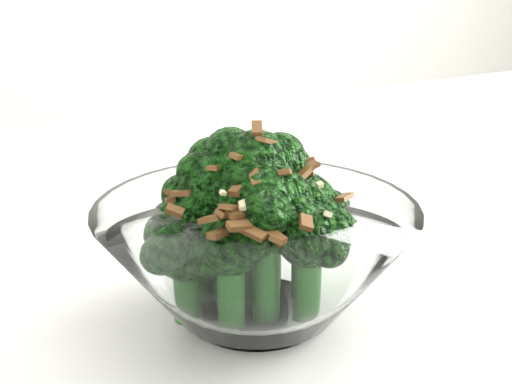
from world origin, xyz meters
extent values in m
cube|color=white|center=(0.12, -0.04, 0.73)|extent=(1.33, 1.01, 0.04)
cylinder|color=white|center=(0.59, 0.40, 0.35)|extent=(0.04, 0.04, 0.71)
cylinder|color=white|center=(0.02, -0.19, 0.75)|extent=(0.08, 0.08, 0.01)
cylinder|color=#1A5316|center=(-0.03, -0.20, 0.78)|extent=(0.02, 0.02, 0.04)
sphere|color=#144B0E|center=(-0.03, -0.20, 0.81)|extent=(0.04, 0.04, 0.04)
cylinder|color=#1A5316|center=(0.00, -0.18, 0.79)|extent=(0.02, 0.02, 0.07)
sphere|color=#144B0E|center=(0.00, -0.18, 0.84)|extent=(0.05, 0.05, 0.05)
cylinder|color=#1A5316|center=(0.02, -0.22, 0.79)|extent=(0.02, 0.02, 0.07)
sphere|color=#144B0E|center=(0.02, -0.22, 0.84)|extent=(0.04, 0.04, 0.04)
cylinder|color=#1A5316|center=(-0.01, -0.18, 0.79)|extent=(0.02, 0.02, 0.05)
sphere|color=#144B0E|center=(-0.01, -0.18, 0.82)|extent=(0.04, 0.04, 0.04)
cylinder|color=#1A5316|center=(0.03, -0.17, 0.80)|extent=(0.02, 0.02, 0.07)
sphere|color=#144B0E|center=(0.03, -0.17, 0.84)|extent=(0.04, 0.04, 0.04)
cylinder|color=#1A5316|center=(0.06, -0.17, 0.78)|extent=(0.02, 0.02, 0.04)
sphere|color=#144B0E|center=(0.06, -0.17, 0.81)|extent=(0.04, 0.04, 0.04)
cylinder|color=#1A5316|center=(0.00, -0.22, 0.78)|extent=(0.02, 0.02, 0.05)
sphere|color=#144B0E|center=(0.00, -0.22, 0.82)|extent=(0.04, 0.04, 0.04)
cylinder|color=#1A5316|center=(0.02, -0.15, 0.78)|extent=(0.02, 0.02, 0.04)
sphere|color=#144B0E|center=(0.02, -0.15, 0.81)|extent=(0.04, 0.04, 0.04)
cylinder|color=#1A5316|center=(0.04, -0.22, 0.78)|extent=(0.02, 0.02, 0.05)
sphere|color=#144B0E|center=(0.04, -0.22, 0.82)|extent=(0.04, 0.04, 0.04)
cylinder|color=#1A5316|center=(0.05, -0.19, 0.79)|extent=(0.02, 0.02, 0.05)
sphere|color=#144B0E|center=(0.05, -0.19, 0.82)|extent=(0.04, 0.04, 0.04)
cylinder|color=#1A5316|center=(0.02, -0.19, 0.80)|extent=(0.02, 0.02, 0.08)
sphere|color=#144B0E|center=(0.02, -0.19, 0.85)|extent=(0.05, 0.05, 0.05)
cube|color=brown|center=(-0.03, -0.21, 0.83)|extent=(0.01, 0.01, 0.01)
cube|color=brown|center=(-0.01, -0.23, 0.84)|extent=(0.01, 0.02, 0.01)
cube|color=brown|center=(0.01, -0.25, 0.83)|extent=(0.01, 0.01, 0.01)
cube|color=brown|center=(-0.01, -0.14, 0.83)|extent=(0.01, 0.01, 0.00)
cube|color=brown|center=(0.05, -0.19, 0.84)|extent=(0.01, 0.01, 0.01)
cube|color=brown|center=(-0.02, -0.24, 0.83)|extent=(0.01, 0.01, 0.01)
cube|color=brown|center=(0.02, -0.18, 0.86)|extent=(0.01, 0.01, 0.01)
cube|color=brown|center=(0.01, -0.14, 0.83)|extent=(0.01, 0.01, 0.01)
cube|color=brown|center=(0.04, -0.21, 0.85)|extent=(0.01, 0.01, 0.01)
cube|color=brown|center=(0.03, -0.22, 0.85)|extent=(0.01, 0.01, 0.01)
cube|color=brown|center=(-0.03, -0.17, 0.83)|extent=(0.01, 0.02, 0.01)
cube|color=brown|center=(-0.01, -0.18, 0.85)|extent=(0.01, 0.01, 0.00)
cube|color=brown|center=(0.02, -0.22, 0.85)|extent=(0.02, 0.01, 0.01)
cube|color=brown|center=(0.00, -0.19, 0.86)|extent=(0.01, 0.01, 0.01)
cube|color=brown|center=(0.01, -0.20, 0.86)|extent=(0.01, 0.01, 0.01)
cube|color=brown|center=(0.05, -0.19, 0.85)|extent=(0.01, 0.01, 0.01)
cube|color=brown|center=(0.00, -0.23, 0.84)|extent=(0.01, 0.01, 0.01)
cube|color=brown|center=(0.05, -0.16, 0.84)|extent=(0.01, 0.01, 0.01)
cube|color=brown|center=(-0.02, -0.17, 0.84)|extent=(0.01, 0.01, 0.01)
cube|color=brown|center=(-0.03, -0.19, 0.84)|extent=(0.01, 0.01, 0.01)
cube|color=brown|center=(-0.01, -0.20, 0.85)|extent=(0.01, 0.02, 0.01)
cube|color=brown|center=(0.02, -0.18, 0.86)|extent=(0.01, 0.01, 0.01)
cube|color=brown|center=(0.03, -0.24, 0.83)|extent=(0.01, 0.01, 0.01)
cube|color=brown|center=(0.00, -0.22, 0.85)|extent=(0.01, 0.01, 0.01)
cube|color=brown|center=(0.02, -0.15, 0.84)|extent=(0.01, 0.01, 0.01)
cube|color=brown|center=(0.00, -0.18, 0.86)|extent=(0.01, 0.01, 0.01)
cube|color=brown|center=(0.07, -0.21, 0.83)|extent=(0.02, 0.01, 0.00)
cube|color=brown|center=(0.01, -0.25, 0.83)|extent=(0.01, 0.02, 0.01)
cube|color=brown|center=(0.04, -0.18, 0.85)|extent=(0.01, 0.01, 0.01)
cube|color=brown|center=(0.03, -0.15, 0.83)|extent=(0.01, 0.02, 0.00)
cube|color=brown|center=(0.01, -0.20, 0.86)|extent=(0.02, 0.01, 0.01)
cube|color=brown|center=(0.05, -0.18, 0.85)|extent=(0.01, 0.01, 0.01)
cube|color=brown|center=(0.04, -0.16, 0.84)|extent=(0.01, 0.01, 0.01)
cube|color=brown|center=(-0.03, -0.17, 0.83)|extent=(0.01, 0.01, 0.01)
cube|color=brown|center=(0.04, -0.18, 0.86)|extent=(0.01, 0.01, 0.01)
cube|color=brown|center=(0.02, -0.20, 0.87)|extent=(0.01, 0.01, 0.01)
cube|color=brown|center=(0.03, -0.15, 0.84)|extent=(0.01, 0.01, 0.01)
cube|color=brown|center=(-0.03, -0.18, 0.83)|extent=(0.01, 0.01, 0.01)
cube|color=brown|center=(0.00, -0.24, 0.84)|extent=(0.01, 0.01, 0.01)
cube|color=brown|center=(0.03, -0.17, 0.85)|extent=(0.01, 0.01, 0.01)
cube|color=brown|center=(0.01, -0.22, 0.85)|extent=(0.01, 0.01, 0.01)
cube|color=brown|center=(0.05, -0.18, 0.85)|extent=(0.01, 0.01, 0.00)
cube|color=brown|center=(0.03, -0.15, 0.84)|extent=(0.01, 0.01, 0.01)
cube|color=brown|center=(0.00, -0.24, 0.83)|extent=(0.01, 0.01, 0.01)
cube|color=brown|center=(0.02, -0.19, 0.87)|extent=(0.01, 0.01, 0.01)
cube|color=brown|center=(0.05, -0.15, 0.83)|extent=(0.01, 0.01, 0.01)
cube|color=brown|center=(0.03, -0.17, 0.85)|extent=(0.02, 0.01, 0.00)
cube|color=brown|center=(0.00, -0.16, 0.84)|extent=(0.01, 0.01, 0.01)
cube|color=brown|center=(-0.01, -0.23, 0.84)|extent=(0.01, 0.01, 0.01)
cube|color=brown|center=(-0.02, -0.23, 0.84)|extent=(0.01, 0.01, 0.01)
cube|color=beige|center=(0.02, -0.18, 0.86)|extent=(0.01, 0.01, 0.00)
cube|color=beige|center=(0.05, -0.24, 0.83)|extent=(0.01, 0.01, 0.01)
cube|color=beige|center=(-0.01, -0.18, 0.85)|extent=(0.00, 0.00, 0.00)
cube|color=beige|center=(0.02, -0.20, 0.86)|extent=(0.00, 0.00, 0.00)
cube|color=beige|center=(0.02, -0.16, 0.85)|extent=(0.01, 0.01, 0.00)
cube|color=beige|center=(0.02, -0.16, 0.85)|extent=(0.00, 0.00, 0.00)
cube|color=beige|center=(0.06, -0.16, 0.83)|extent=(0.00, 0.00, 0.00)
cube|color=beige|center=(-0.01, -0.16, 0.84)|extent=(0.01, 0.01, 0.00)
cube|color=beige|center=(0.01, -0.22, 0.85)|extent=(0.01, 0.00, 0.00)
cube|color=beige|center=(0.05, -0.22, 0.85)|extent=(0.00, 0.00, 0.00)
cube|color=beige|center=(0.00, -0.23, 0.84)|extent=(0.01, 0.00, 0.00)
cube|color=beige|center=(0.02, -0.16, 0.85)|extent=(0.00, 0.00, 0.00)
cube|color=beige|center=(0.00, -0.23, 0.84)|extent=(0.00, 0.01, 0.00)
cube|color=beige|center=(0.01, -0.24, 0.84)|extent=(0.00, 0.00, 0.00)
cube|color=beige|center=(-0.01, -0.22, 0.85)|extent=(0.00, 0.00, 0.00)
cube|color=beige|center=(0.00, -0.20, 0.86)|extent=(0.00, 0.00, 0.00)
camera|label=1|loc=(-0.10, -0.62, 1.00)|focal=55.00mm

